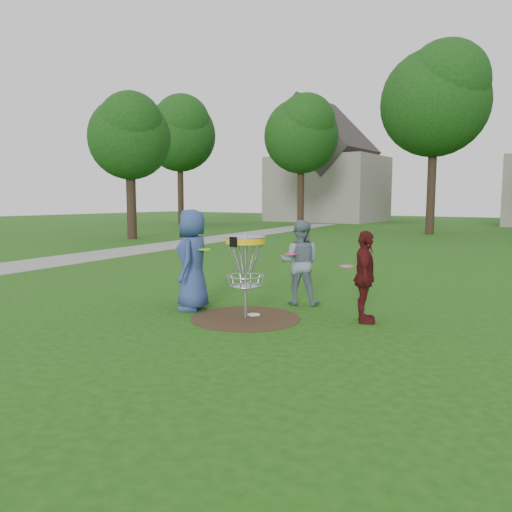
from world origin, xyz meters
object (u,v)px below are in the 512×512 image
Objects in this scene: player_grey at (300,262)px; disc_golf_basket at (245,257)px; player_black at (189,260)px; player_maroon at (365,277)px; player_blue at (193,260)px.

disc_golf_basket is at bearing 62.69° from player_grey.
player_maroon is (3.10, 0.64, -0.11)m from player_black.
player_black is at bearing -154.51° from player_blue.
player_blue is at bearing 27.28° from player_grey.
player_blue is 1.13× the size of player_grey.
player_blue is 1.28× the size of disc_golf_basket.
player_black is 1.08× the size of player_grey.
player_grey is at bearing 110.96° from player_blue.
player_grey is 1.07× the size of player_maroon.
player_blue reaches higher than player_grey.
player_blue is 0.33m from player_black.
disc_golf_basket is at bearing 62.82° from player_blue.
player_maroon is at bearing 58.80° from player_black.
player_blue is at bearing 9.32° from player_black.
disc_golf_basket is (1.15, -0.01, 0.13)m from player_blue.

